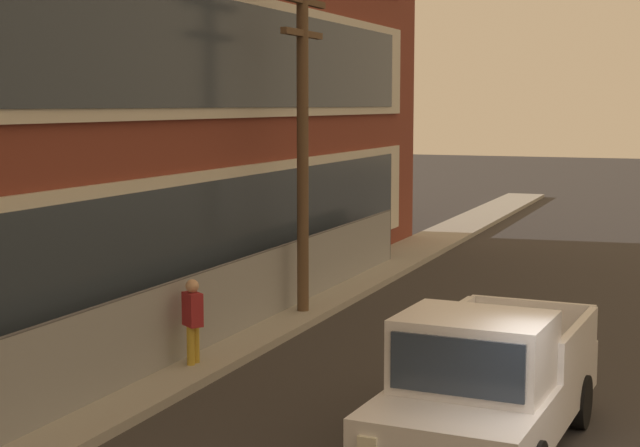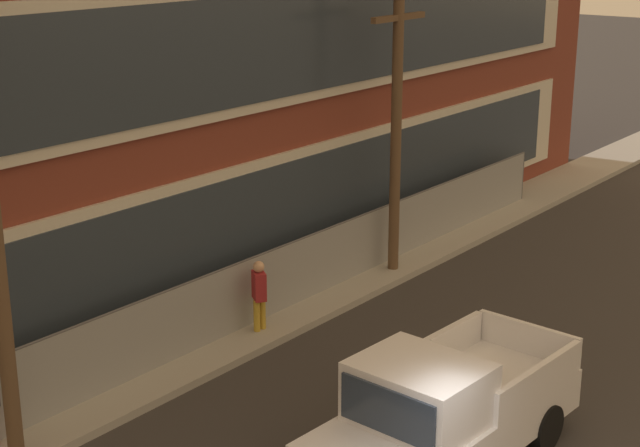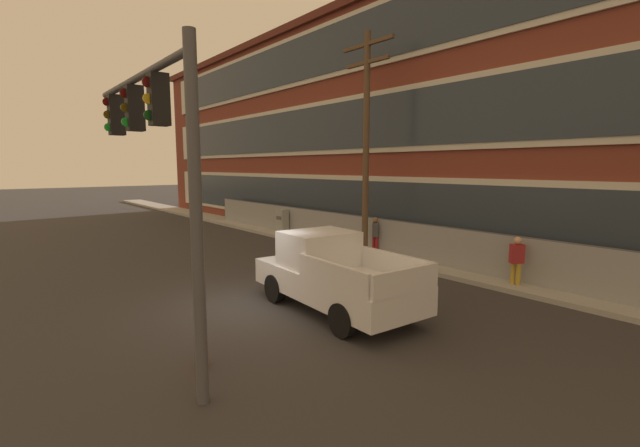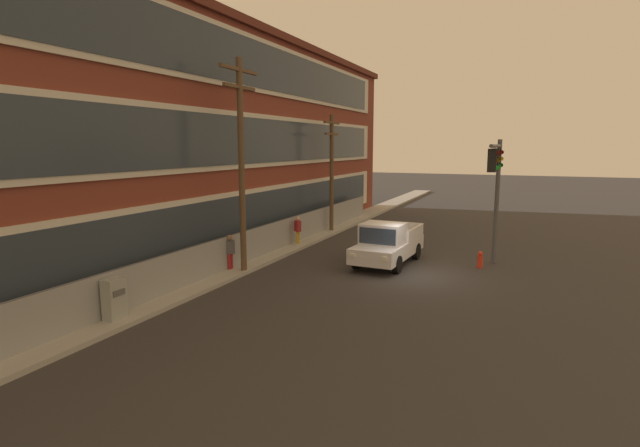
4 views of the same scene
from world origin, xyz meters
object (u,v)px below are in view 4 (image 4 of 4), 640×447
at_px(utility_pole_near_corner, 241,157).
at_px(pedestrian_near_cabinet, 230,251).
at_px(traffic_signal_mast, 496,176).
at_px(electrical_cabinet, 114,301).
at_px(fire_hydrant, 480,260).
at_px(utility_pole_midblock, 332,168).
at_px(pedestrian_by_fence, 298,229).
at_px(pickup_truck_white, 387,244).

height_order(utility_pole_near_corner, pedestrian_near_cabinet, utility_pole_near_corner).
bearing_deg(traffic_signal_mast, utility_pole_near_corner, 115.03).
relative_size(utility_pole_near_corner, electrical_cabinet, 6.19).
height_order(traffic_signal_mast, fire_hydrant, traffic_signal_mast).
distance_m(utility_pole_near_corner, fire_hydrant, 11.78).
bearing_deg(traffic_signal_mast, utility_pole_midblock, 57.39).
bearing_deg(electrical_cabinet, pedestrian_near_cabinet, 1.82).
height_order(utility_pole_midblock, fire_hydrant, utility_pole_midblock).
distance_m(electrical_cabinet, fire_hydrant, 15.67).
relative_size(pedestrian_by_fence, fire_hydrant, 2.17).
distance_m(traffic_signal_mast, pickup_truck_white, 5.75).
bearing_deg(fire_hydrant, pickup_truck_white, 103.48).
height_order(utility_pole_near_corner, utility_pole_midblock, utility_pole_near_corner).
height_order(pickup_truck_white, pedestrian_by_fence, pickup_truck_white).
bearing_deg(electrical_cabinet, pickup_truck_white, -27.52).
bearing_deg(fire_hydrant, utility_pole_midblock, 57.97).
distance_m(traffic_signal_mast, pedestrian_by_fence, 11.04).
relative_size(electrical_cabinet, pedestrian_by_fence, 0.88).
height_order(pedestrian_near_cabinet, fire_hydrant, pedestrian_near_cabinet).
xyz_separation_m(utility_pole_midblock, fire_hydrant, (-6.13, -9.81, -3.80)).
xyz_separation_m(utility_pole_near_corner, pedestrian_by_fence, (6.34, 0.39, -4.15)).
relative_size(utility_pole_midblock, pedestrian_near_cabinet, 4.44).
bearing_deg(utility_pole_midblock, pedestrian_by_fence, 179.20).
xyz_separation_m(pickup_truck_white, pedestrian_near_cabinet, (-4.18, 6.01, 0.01)).
bearing_deg(pedestrian_by_fence, utility_pole_midblock, -0.80).
height_order(traffic_signal_mast, electrical_cabinet, traffic_signal_mast).
relative_size(electrical_cabinet, fire_hydrant, 1.90).
relative_size(utility_pole_near_corner, fire_hydrant, 11.79).
distance_m(electrical_cabinet, pedestrian_by_fence, 13.31).
height_order(traffic_signal_mast, pedestrian_by_fence, traffic_signal_mast).
relative_size(utility_pole_midblock, pedestrian_by_fence, 4.44).
bearing_deg(fire_hydrant, pedestrian_near_cabinet, 117.01).
distance_m(electrical_cabinet, pedestrian_near_cabinet, 6.94).
bearing_deg(pickup_truck_white, utility_pole_midblock, 38.47).
bearing_deg(utility_pole_near_corner, electrical_cabinet, 176.28).
height_order(pickup_truck_white, utility_pole_near_corner, utility_pole_near_corner).
bearing_deg(traffic_signal_mast, pedestrian_near_cabinet, 113.79).
xyz_separation_m(traffic_signal_mast, utility_pole_near_corner, (-4.67, 10.00, 0.83)).
bearing_deg(pickup_truck_white, traffic_signal_mast, -83.61).
height_order(traffic_signal_mast, utility_pole_midblock, utility_pole_midblock).
xyz_separation_m(traffic_signal_mast, utility_pole_midblock, (6.61, 10.33, -0.11)).
height_order(utility_pole_near_corner, electrical_cabinet, utility_pole_near_corner).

